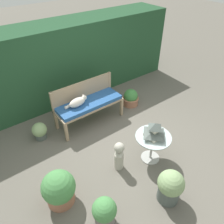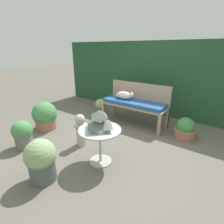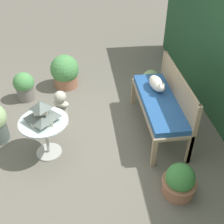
% 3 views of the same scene
% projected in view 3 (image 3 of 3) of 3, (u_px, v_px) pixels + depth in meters
% --- Properties ---
extents(ground, '(30.00, 30.00, 0.00)m').
position_uv_depth(ground, '(90.00, 139.00, 4.32)').
color(ground, '#666056').
extents(garden_bench, '(1.57, 0.55, 0.58)m').
position_uv_depth(garden_bench, '(159.00, 104.00, 4.23)').
color(garden_bench, tan).
rests_on(garden_bench, ground).
extents(bench_backrest, '(1.57, 0.06, 0.97)m').
position_uv_depth(bench_backrest, '(178.00, 91.00, 4.12)').
color(bench_backrest, tan).
rests_on(bench_backrest, ground).
extents(cat, '(0.53, 0.23, 0.22)m').
position_uv_depth(cat, '(157.00, 84.00, 4.35)').
color(cat, silver).
rests_on(cat, garden_bench).
extents(patio_table, '(0.67, 0.67, 0.59)m').
position_uv_depth(patio_table, '(45.00, 128.00, 3.82)').
color(patio_table, '#B7B7B2').
rests_on(patio_table, ground).
extents(pagoda_birdhouse, '(0.37, 0.37, 0.32)m').
position_uv_depth(pagoda_birdhouse, '(42.00, 113.00, 3.66)').
color(pagoda_birdhouse, beige).
rests_on(pagoda_birdhouse, patio_table).
extents(garden_bust, '(0.26, 0.31, 0.63)m').
position_uv_depth(garden_bust, '(62.00, 107.00, 4.43)').
color(garden_bust, '#B7B2A3').
rests_on(garden_bust, ground).
extents(potted_plant_table_near, '(0.43, 0.43, 0.45)m').
position_uv_depth(potted_plant_table_near, '(180.00, 181.00, 3.43)').
color(potted_plant_table_near, '#9E664C').
rests_on(potted_plant_table_near, ground).
extents(potted_plant_table_far, '(0.37, 0.37, 0.53)m').
position_uv_depth(potted_plant_table_far, '(24.00, 86.00, 5.04)').
color(potted_plant_table_far, slate).
rests_on(potted_plant_table_far, ground).
extents(potted_plant_patio_mid, '(0.54, 0.54, 0.64)m').
position_uv_depth(potted_plant_patio_mid, '(65.00, 72.00, 5.38)').
color(potted_plant_patio_mid, '#9E664C').
rests_on(potted_plant_patio_mid, ground).
extents(potted_plant_path_edge, '(0.32, 0.32, 0.40)m').
position_uv_depth(potted_plant_path_edge, '(151.00, 80.00, 5.36)').
color(potted_plant_path_edge, '#4C5651').
rests_on(potted_plant_path_edge, ground).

